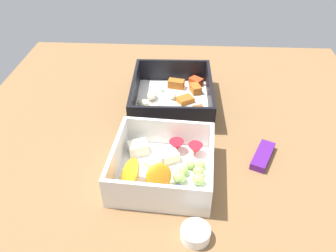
# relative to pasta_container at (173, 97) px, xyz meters

# --- Properties ---
(table_surface) EXTENTS (0.80, 0.80, 0.02)m
(table_surface) POSITION_rel_pasta_container_xyz_m (0.11, 0.01, -0.03)
(table_surface) COLOR brown
(table_surface) RESTS_ON ground
(pasta_container) EXTENTS (0.19, 0.16, 0.05)m
(pasta_container) POSITION_rel_pasta_container_xyz_m (0.00, 0.00, 0.00)
(pasta_container) COLOR white
(pasta_container) RESTS_ON table_surface
(fruit_bowl) EXTENTS (0.16, 0.16, 0.06)m
(fruit_bowl) POSITION_rel_pasta_container_xyz_m (0.20, -0.01, 0.00)
(fruit_bowl) COLOR white
(fruit_bowl) RESTS_ON table_surface
(candy_bar) EXTENTS (0.07, 0.05, 0.01)m
(candy_bar) POSITION_rel_pasta_container_xyz_m (0.16, 0.16, -0.01)
(candy_bar) COLOR #51197A
(candy_bar) RESTS_ON table_surface
(paper_cup_liner) EXTENTS (0.04, 0.04, 0.02)m
(paper_cup_liner) POSITION_rel_pasta_container_xyz_m (0.31, 0.04, -0.01)
(paper_cup_liner) COLOR white
(paper_cup_liner) RESTS_ON table_surface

